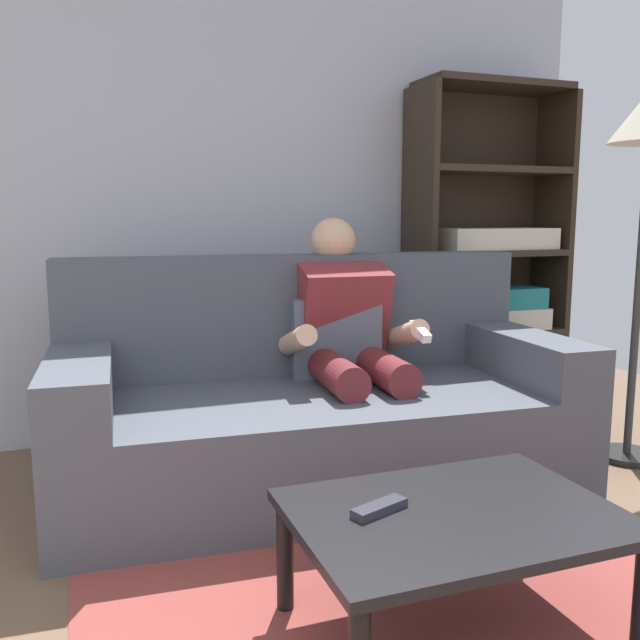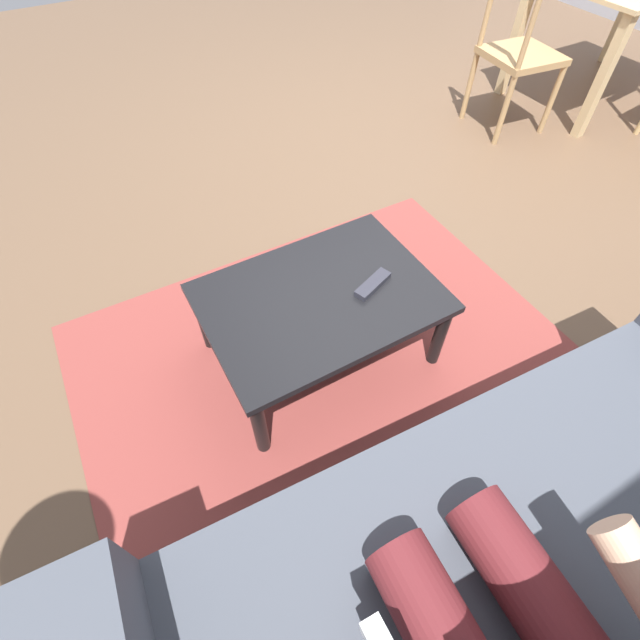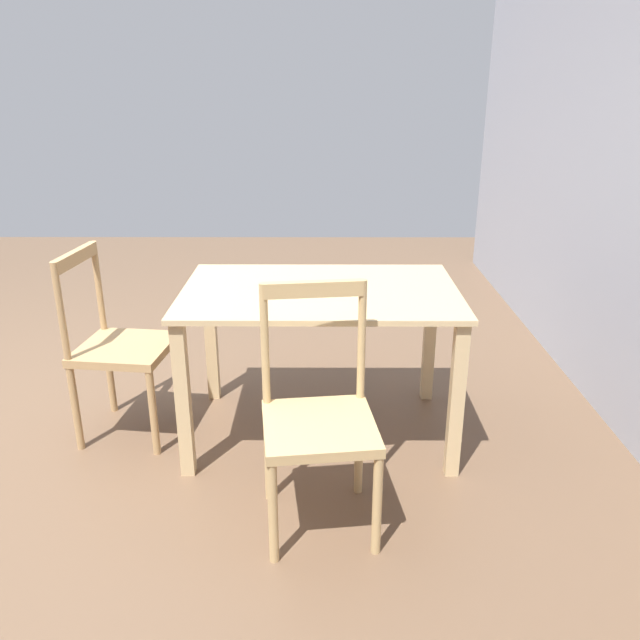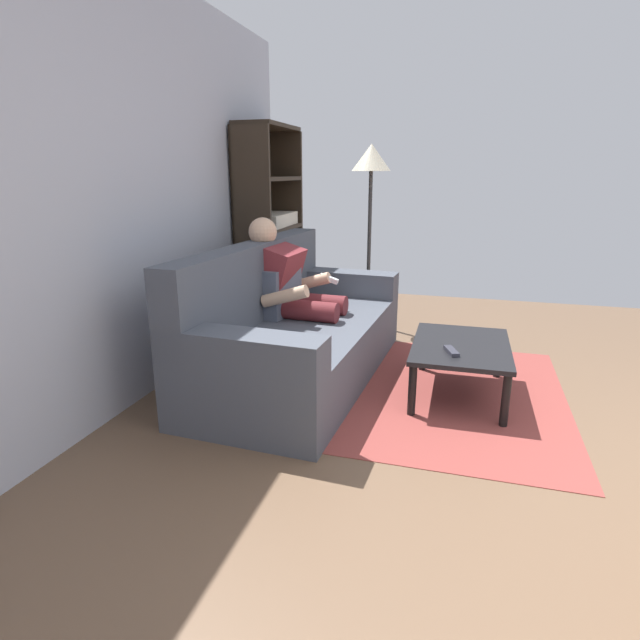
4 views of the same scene
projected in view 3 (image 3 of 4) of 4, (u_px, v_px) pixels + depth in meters
The scene contains 3 objects.
dining_table at pixel (320, 313), 3.00m from camera, with size 1.28×0.84×0.75m.
dining_chair_near_wall at pixel (318, 420), 2.42m from camera, with size 0.47×0.47×0.96m.
dining_chair_facing_couch at pixel (119, 347), 3.07m from camera, with size 0.47×0.47×0.93m.
Camera 3 is at (-1.70, 2.83, 1.66)m, focal length 35.72 mm.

